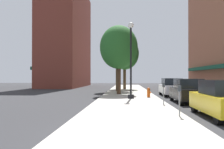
% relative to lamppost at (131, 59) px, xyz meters
% --- Properties ---
extents(ground_plane, '(90.00, 90.00, 0.00)m').
position_rel_lamppost_xyz_m(ground_plane, '(3.86, 6.02, -3.20)').
color(ground_plane, '#2D2D30').
extents(sidewalk_slab, '(4.80, 50.00, 0.12)m').
position_rel_lamppost_xyz_m(sidewalk_slab, '(-0.14, 7.02, -3.14)').
color(sidewalk_slab, '#B7B2A8').
rests_on(sidewalk_slab, ground).
extents(building_far_background, '(6.80, 18.00, 17.99)m').
position_rel_lamppost_xyz_m(building_far_background, '(-11.16, 25.02, 5.77)').
color(building_far_background, brown).
rests_on(building_far_background, ground).
extents(lamppost, '(0.48, 0.48, 5.90)m').
position_rel_lamppost_xyz_m(lamppost, '(0.00, 0.00, 0.00)').
color(lamppost, black).
rests_on(lamppost, sidewalk_slab).
extents(fire_hydrant, '(0.33, 0.26, 0.79)m').
position_rel_lamppost_xyz_m(fire_hydrant, '(1.47, 1.18, -2.68)').
color(fire_hydrant, '#E05614').
rests_on(fire_hydrant, sidewalk_slab).
extents(parking_meter_near, '(0.14, 0.09, 1.31)m').
position_rel_lamppost_xyz_m(parking_meter_near, '(1.91, -8.37, -2.25)').
color(parking_meter_near, slate).
rests_on(parking_meter_near, sidewalk_slab).
extents(parking_meter_far, '(0.14, 0.09, 1.31)m').
position_rel_lamppost_xyz_m(parking_meter_far, '(1.91, -3.96, -2.25)').
color(parking_meter_far, slate).
rests_on(parking_meter_far, sidewalk_slab).
extents(tree_near, '(3.69, 3.69, 6.69)m').
position_rel_lamppost_xyz_m(tree_near, '(-1.09, 4.90, 1.46)').
color(tree_near, '#422D1E').
rests_on(tree_near, sidewalk_slab).
extents(tree_mid, '(3.92, 3.92, 7.15)m').
position_rel_lamppost_xyz_m(tree_mid, '(-0.60, 14.64, 1.79)').
color(tree_mid, '#4C3823').
rests_on(tree_mid, sidewalk_slab).
extents(tree_far, '(4.05, 4.05, 7.32)m').
position_rel_lamppost_xyz_m(tree_far, '(-1.41, 9.96, 1.89)').
color(tree_far, '#4C3823').
rests_on(tree_far, sidewalk_slab).
extents(car_yellow, '(1.80, 4.30, 1.66)m').
position_rel_lamppost_xyz_m(car_yellow, '(3.86, -8.02, -2.39)').
color(car_yellow, black).
rests_on(car_yellow, ground).
extents(car_black, '(1.80, 4.30, 1.66)m').
position_rel_lamppost_xyz_m(car_black, '(3.86, -1.87, -2.39)').
color(car_black, black).
rests_on(car_black, ground).
extents(car_white, '(1.80, 4.30, 1.66)m').
position_rel_lamppost_xyz_m(car_white, '(3.86, 4.24, -2.39)').
color(car_white, black).
rests_on(car_white, ground).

